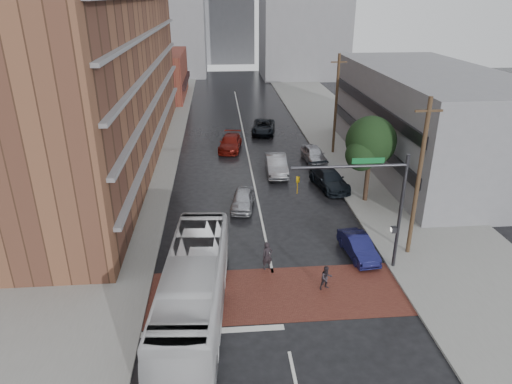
{
  "coord_description": "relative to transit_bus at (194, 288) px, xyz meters",
  "views": [
    {
      "loc": [
        -2.89,
        -20.16,
        15.16
      ],
      "look_at": [
        -0.65,
        6.57,
        3.5
      ],
      "focal_mm": 32.0,
      "sensor_mm": 36.0,
      "label": 1
    }
  ],
  "objects": [
    {
      "name": "pedestrian_a",
      "position": [
        4.13,
        4.0,
        -0.8
      ],
      "size": [
        0.74,
        0.6,
        1.78
      ],
      "primitive_type": "imported",
      "rotation": [
        0.0,
        0.0,
        0.3
      ],
      "color": "black",
      "rests_on": "ground"
    },
    {
      "name": "car_parked_far",
      "position": [
        10.71,
        22.67,
        -0.91
      ],
      "size": [
        2.2,
        4.66,
        1.54
      ],
      "primitive_type": "imported",
      "rotation": [
        0.0,
        0.0,
        0.09
      ],
      "color": "#B5B6BD",
      "rests_on": "ground"
    },
    {
      "name": "sidewalk_west",
      "position": [
        -7.09,
        26.0,
        -1.61
      ],
      "size": [
        9.0,
        90.0,
        0.15
      ],
      "primitive_type": "cube",
      "color": "gray",
      "rests_on": "ground"
    },
    {
      "name": "car_parked_mid",
      "position": [
        10.71,
        16.08,
        -0.92
      ],
      "size": [
        3.05,
        5.58,
        1.53
      ],
      "primitive_type": "imported",
      "rotation": [
        0.0,
        0.0,
        0.18
      ],
      "color": "black",
      "rests_on": "ground"
    },
    {
      "name": "car_travel_b",
      "position": [
        6.64,
        19.71,
        -0.83
      ],
      "size": [
        1.92,
        5.2,
        1.7
      ],
      "primitive_type": "imported",
      "rotation": [
        0.0,
        0.0,
        -0.02
      ],
      "color": "#929399",
      "rests_on": "ground"
    },
    {
      "name": "ground",
      "position": [
        4.41,
        1.0,
        -1.68
      ],
      "size": [
        160.0,
        160.0,
        0.0
      ],
      "primitive_type": "plane",
      "color": "black",
      "rests_on": "ground"
    },
    {
      "name": "car_parked_near",
      "position": [
        9.97,
        5.0,
        -1.02
      ],
      "size": [
        1.84,
        4.14,
        1.32
      ],
      "primitive_type": "imported",
      "rotation": [
        0.0,
        0.0,
        0.11
      ],
      "color": "#131545",
      "rests_on": "ground"
    },
    {
      "name": "car_travel_c",
      "position": [
        2.66,
        27.08,
        -0.93
      ],
      "size": [
        2.89,
        5.49,
        1.52
      ],
      "primitive_type": "imported",
      "rotation": [
        0.0,
        0.0,
        -0.15
      ],
      "color": "#65100B",
      "rests_on": "ground"
    },
    {
      "name": "street_tree",
      "position": [
        12.92,
        13.03,
        3.05
      ],
      "size": [
        4.2,
        4.1,
        6.9
      ],
      "color": "#332319",
      "rests_on": "ground"
    },
    {
      "name": "pedestrian_b",
      "position": [
        7.18,
        1.71,
        -0.97
      ],
      "size": [
        0.81,
        0.69,
        1.44
      ],
      "primitive_type": "imported",
      "rotation": [
        0.0,
        0.0,
        0.24
      ],
      "color": "#272227",
      "rests_on": "ground"
    },
    {
      "name": "apartment_block",
      "position": [
        -9.59,
        25.0,
        12.32
      ],
      "size": [
        10.0,
        44.0,
        28.0
      ],
      "primitive_type": "cube",
      "color": "brown",
      "rests_on": "ground"
    },
    {
      "name": "utility_pole_far",
      "position": [
        13.21,
        25.0,
        3.45
      ],
      "size": [
        1.6,
        0.26,
        10.0
      ],
      "color": "#473321",
      "rests_on": "ground"
    },
    {
      "name": "distant_tower_center",
      "position": [
        4.41,
        96.0,
        10.32
      ],
      "size": [
        12.0,
        10.0,
        24.0
      ],
      "primitive_type": "cube",
      "color": "slate",
      "rests_on": "ground"
    },
    {
      "name": "transit_bus",
      "position": [
        0.0,
        0.0,
        0.0
      ],
      "size": [
        3.72,
        12.27,
        3.37
      ],
      "primitive_type": "imported",
      "rotation": [
        0.0,
        0.0,
        -0.07
      ],
      "color": "silver",
      "rests_on": "ground"
    },
    {
      "name": "sidewalk_east",
      "position": [
        15.91,
        26.0,
        -1.61
      ],
      "size": [
        9.0,
        90.0,
        0.15
      ],
      "primitive_type": "cube",
      "color": "gray",
      "rests_on": "ground"
    },
    {
      "name": "crosswalk",
      "position": [
        4.41,
        1.5,
        -1.67
      ],
      "size": [
        14.0,
        5.0,
        0.02
      ],
      "primitive_type": "cube",
      "color": "brown",
      "rests_on": "ground"
    },
    {
      "name": "suv_travel",
      "position": [
        6.78,
        33.14,
        -0.93
      ],
      "size": [
        3.35,
        5.79,
        1.52
      ],
      "primitive_type": "imported",
      "rotation": [
        0.0,
        0.0,
        -0.16
      ],
      "color": "black",
      "rests_on": "ground"
    },
    {
      "name": "utility_pole_near",
      "position": [
        13.21,
        5.0,
        3.45
      ],
      "size": [
        1.6,
        0.26,
        10.0
      ],
      "color": "#473321",
      "rests_on": "ground"
    },
    {
      "name": "building_east",
      "position": [
        20.91,
        21.0,
        2.82
      ],
      "size": [
        11.0,
        26.0,
        9.0
      ],
      "primitive_type": "cube",
      "color": "slate",
      "rests_on": "ground"
    },
    {
      "name": "signal_mast",
      "position": [
        10.25,
        3.5,
        3.05
      ],
      "size": [
        6.5,
        0.3,
        7.2
      ],
      "color": "#2D2D33",
      "rests_on": "ground"
    },
    {
      "name": "car_travel_a",
      "position": [
        3.16,
        12.64,
        -0.99
      ],
      "size": [
        2.3,
        4.31,
        1.39
      ],
      "primitive_type": "imported",
      "rotation": [
        0.0,
        0.0,
        -0.17
      ],
      "color": "#AEAFB6",
      "rests_on": "ground"
    },
    {
      "name": "storefront_west",
      "position": [
        -7.59,
        55.0,
        1.82
      ],
      "size": [
        8.0,
        16.0,
        7.0
      ],
      "primitive_type": "cube",
      "color": "maroon",
      "rests_on": "ground"
    }
  ]
}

